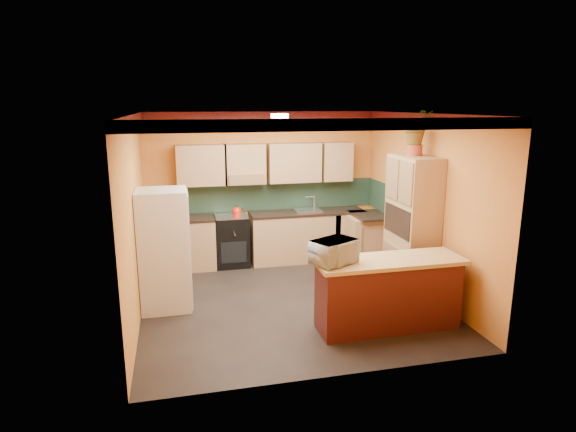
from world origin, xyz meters
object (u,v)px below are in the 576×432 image
Objects in this scene: pantry at (412,226)px; breakfast_bar at (388,295)px; stove at (232,240)px; base_cabinets_back at (266,239)px; fridge at (164,250)px; microwave at (334,252)px.

pantry is 1.44m from breakfast_bar.
stove is 0.51× the size of breakfast_bar.
pantry is at bearing -46.21° from base_cabinets_back.
pantry reaches higher than fridge.
breakfast_bar is (1.66, -2.95, -0.02)m from stove.
stove is (-0.62, -0.00, 0.02)m from base_cabinets_back.
microwave is at bearing -146.95° from pantry.
base_cabinets_back is at bearing 0.00° from stove.
pantry is (3.60, -0.30, 0.20)m from fridge.
pantry reaches higher than stove.
pantry is at bearing 51.04° from breakfast_bar.
base_cabinets_back is 6.81× the size of microwave.
fridge reaches higher than base_cabinets_back.
microwave is (2.04, -1.31, 0.23)m from fridge.
breakfast_bar is (-0.82, -1.02, -0.61)m from pantry.
breakfast_bar is at bearing -60.67° from stove.
base_cabinets_back is 3.12m from breakfast_bar.
base_cabinets_back is at bearing 43.09° from fridge.
breakfast_bar is at bearing -128.96° from pantry.
fridge is at bearing -136.91° from base_cabinets_back.
fridge is 3.17× the size of microwave.
stove is 0.43× the size of pantry.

